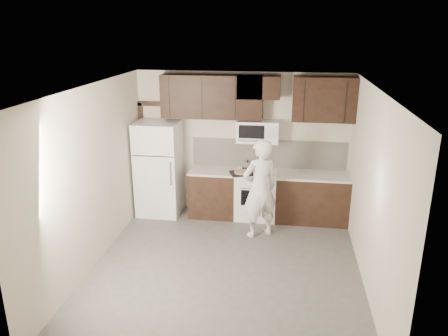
% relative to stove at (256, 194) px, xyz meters
% --- Properties ---
extents(floor, '(4.50, 4.50, 0.00)m').
position_rel_stove_xyz_m(floor, '(-0.30, -1.94, -0.46)').
color(floor, '#4E4C49').
rests_on(floor, ground).
extents(back_wall, '(4.00, 0.00, 4.00)m').
position_rel_stove_xyz_m(back_wall, '(-0.30, 0.31, 0.89)').
color(back_wall, beige).
rests_on(back_wall, ground).
extents(ceiling, '(4.50, 4.50, 0.00)m').
position_rel_stove_xyz_m(ceiling, '(-0.30, -1.94, 2.24)').
color(ceiling, white).
rests_on(ceiling, back_wall).
extents(counter_run, '(2.95, 0.64, 0.91)m').
position_rel_stove_xyz_m(counter_run, '(0.30, 0.00, -0.00)').
color(counter_run, black).
rests_on(counter_run, floor).
extents(stove, '(0.76, 0.66, 0.94)m').
position_rel_stove_xyz_m(stove, '(0.00, 0.00, 0.00)').
color(stove, white).
rests_on(stove, floor).
extents(backsplash, '(2.90, 0.02, 0.54)m').
position_rel_stove_xyz_m(backsplash, '(0.20, 0.30, 0.72)').
color(backsplash, beige).
rests_on(backsplash, counter_run).
extents(upper_cabinets, '(3.48, 0.35, 0.78)m').
position_rel_stove_xyz_m(upper_cabinets, '(-0.09, 0.14, 1.82)').
color(upper_cabinets, black).
rests_on(upper_cabinets, back_wall).
extents(microwave, '(0.76, 0.42, 0.40)m').
position_rel_stove_xyz_m(microwave, '(-0.00, 0.12, 1.19)').
color(microwave, white).
rests_on(microwave, upper_cabinets).
extents(refrigerator, '(0.80, 0.76, 1.80)m').
position_rel_stove_xyz_m(refrigerator, '(-1.85, -0.05, 0.44)').
color(refrigerator, white).
rests_on(refrigerator, floor).
extents(door_trim, '(0.50, 0.08, 2.12)m').
position_rel_stove_xyz_m(door_trim, '(-2.22, 0.27, 0.79)').
color(door_trim, black).
rests_on(door_trim, floor).
extents(saucepan, '(0.31, 0.18, 0.17)m').
position_rel_stove_xyz_m(saucepan, '(-0.18, 0.15, 0.52)').
color(saucepan, silver).
rests_on(saucepan, stove).
extents(baking_tray, '(0.52, 0.45, 0.02)m').
position_rel_stove_xyz_m(baking_tray, '(-0.24, -0.16, 0.46)').
color(baking_tray, black).
rests_on(baking_tray, counter_run).
extents(pizza, '(0.37, 0.37, 0.02)m').
position_rel_stove_xyz_m(pizza, '(-0.24, -0.16, 0.48)').
color(pizza, '#D3B38D').
rests_on(pizza, baking_tray).
extents(person, '(0.76, 0.69, 1.73)m').
position_rel_stove_xyz_m(person, '(0.12, -0.76, 0.41)').
color(person, silver).
rests_on(person, floor).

